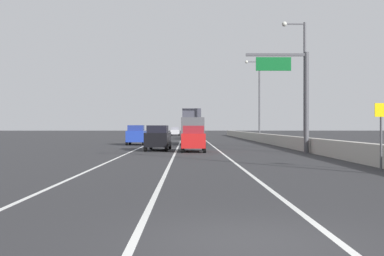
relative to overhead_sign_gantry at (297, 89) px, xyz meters
The scene contains 16 objects.
ground_plane 38.47m from the overhead_sign_gantry, 100.58° to the left, with size 320.00×320.00×0.00m, color #2D2D30.
lane_stripe_left 31.51m from the overhead_sign_gantry, 113.67° to the left, with size 0.16×130.00×0.00m, color silver.
lane_stripe_center 30.29m from the overhead_sign_gantry, 107.52° to the left, with size 0.16×130.00×0.00m, color silver.
lane_stripe_right 29.44m from the overhead_sign_gantry, 100.93° to the left, with size 0.16×130.00×0.00m, color silver.
jersey_barrier_right 14.23m from the overhead_sign_gantry, 84.33° to the left, with size 0.60×120.00×1.10m, color #B2ADA3.
overhead_sign_gantry is the anchor object (origin of this frame).
speed_advisory_sign 14.32m from the overhead_sign_gantry, 88.19° to the right, with size 0.60×0.11×3.00m.
lamp_post_right_second 6.91m from the overhead_sign_gantry, 72.66° to the left, with size 2.14×0.44×11.21m.
lamp_post_right_third 30.36m from the overhead_sign_gantry, 86.78° to the left, with size 2.14×0.44×11.21m.
car_silver_0 68.56m from the overhead_sign_gantry, 99.07° to the left, with size 2.01×4.80×1.87m.
car_blue_1 21.27m from the overhead_sign_gantry, 130.57° to the left, with size 1.99×4.15×2.12m.
car_green_2 39.07m from the overhead_sign_gantry, 101.33° to the left, with size 1.96×4.61×2.02m.
car_gray_3 48.35m from the overhead_sign_gantry, 99.16° to the left, with size 1.96×4.22×1.85m.
car_black_4 11.87m from the overhead_sign_gantry, 158.76° to the left, with size 2.03×4.84×2.07m.
car_red_5 8.72m from the overhead_sign_gantry, 165.25° to the left, with size 1.92×4.06×2.04m.
box_truck 18.85m from the overhead_sign_gantry, 114.10° to the left, with size 2.56×7.92×4.02m.
Camera 1 is at (-1.08, -7.89, 1.97)m, focal length 43.50 mm.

